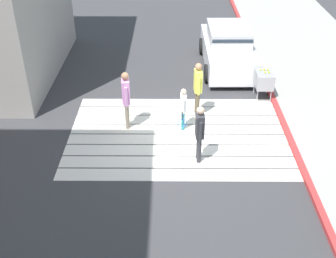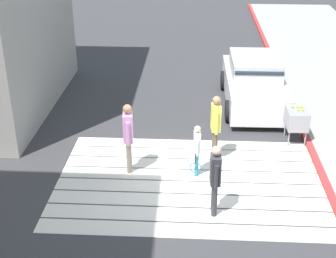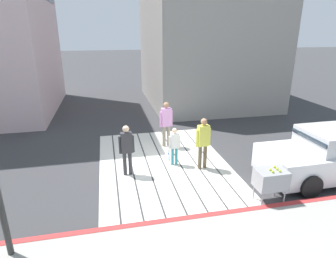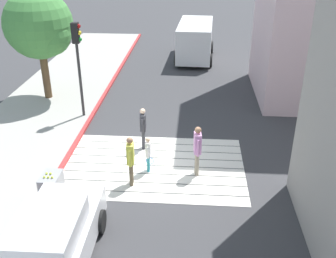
% 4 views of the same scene
% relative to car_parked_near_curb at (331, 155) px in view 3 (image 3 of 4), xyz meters
% --- Properties ---
extents(ground_plane, '(120.00, 120.00, 0.00)m').
position_rel_car_parked_near_curb_xyz_m(ground_plane, '(2.00, 4.91, -0.73)').
color(ground_plane, '#38383A').
extents(crosswalk_stripes, '(6.40, 4.35, 0.01)m').
position_rel_car_parked_near_curb_xyz_m(crosswalk_stripes, '(2.00, 4.91, -0.73)').
color(crosswalk_stripes, silver).
rests_on(crosswalk_stripes, ground).
extents(curb_painted, '(0.16, 40.00, 0.13)m').
position_rel_car_parked_near_curb_xyz_m(curb_painted, '(-1.25, 4.91, -0.67)').
color(curb_painted, '#BC3333').
rests_on(curb_painted, ground).
extents(building_far_south, '(8.00, 7.03, 7.62)m').
position_rel_car_parked_near_curb_xyz_m(building_far_south, '(10.50, 0.52, 3.08)').
color(building_far_south, gray).
rests_on(building_far_south, ground).
extents(car_parked_near_curb, '(2.02, 4.32, 1.57)m').
position_rel_car_parked_near_curb_xyz_m(car_parked_near_curb, '(0.00, 0.00, 0.00)').
color(car_parked_near_curb, white).
rests_on(car_parked_near_curb, ground).
extents(tennis_ball_cart, '(0.56, 0.80, 1.02)m').
position_rel_car_parked_near_curb_xyz_m(tennis_ball_cart, '(-0.90, 2.61, -0.04)').
color(tennis_ball_cart, '#99999E').
rests_on(tennis_ball_cart, ground).
extents(pedestrian_adult_lead, '(0.27, 0.53, 1.81)m').
position_rel_car_parked_near_curb_xyz_m(pedestrian_adult_lead, '(3.52, 4.49, 0.32)').
color(pedestrian_adult_lead, gray).
rests_on(pedestrian_adult_lead, ground).
extents(pedestrian_adult_trailing, '(0.23, 0.49, 1.66)m').
position_rel_car_parked_near_curb_xyz_m(pedestrian_adult_trailing, '(1.46, 6.18, 0.23)').
color(pedestrian_adult_trailing, '#333338').
rests_on(pedestrian_adult_trailing, ground).
extents(pedestrian_adult_side, '(0.25, 0.51, 1.75)m').
position_rel_car_parked_near_curb_xyz_m(pedestrian_adult_side, '(1.38, 3.71, 0.29)').
color(pedestrian_adult_side, brown).
rests_on(pedestrian_adult_side, ground).
extents(pedestrian_child_with_racket, '(0.28, 0.40, 1.33)m').
position_rel_car_parked_near_curb_xyz_m(pedestrian_child_with_racket, '(1.84, 4.57, 0.02)').
color(pedestrian_child_with_racket, teal).
rests_on(pedestrian_child_with_racket, ground).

